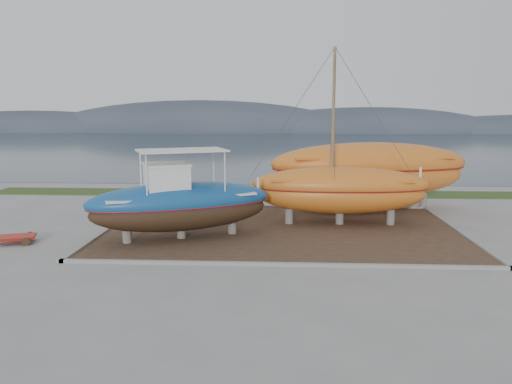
# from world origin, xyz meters

# --- Properties ---
(ground) EXTENTS (140.00, 140.00, 0.00)m
(ground) POSITION_xyz_m (0.00, 0.00, 0.00)
(ground) COLOR gray
(ground) RESTS_ON ground
(dirt_patch) EXTENTS (18.00, 12.00, 0.06)m
(dirt_patch) POSITION_xyz_m (0.00, 4.00, 0.03)
(dirt_patch) COLOR #422D1E
(dirt_patch) RESTS_ON ground
(curb_frame) EXTENTS (18.60, 12.60, 0.15)m
(curb_frame) POSITION_xyz_m (0.00, 4.00, 0.07)
(curb_frame) COLOR gray
(curb_frame) RESTS_ON ground
(grass_strip) EXTENTS (44.00, 3.00, 0.08)m
(grass_strip) POSITION_xyz_m (0.00, 15.50, 0.04)
(grass_strip) COLOR #284219
(grass_strip) RESTS_ON ground
(sea) EXTENTS (260.00, 100.00, 0.04)m
(sea) POSITION_xyz_m (0.00, 70.00, 0.00)
(sea) COLOR #1B2D36
(sea) RESTS_ON ground
(mountain_ridge) EXTENTS (200.00, 36.00, 20.00)m
(mountain_ridge) POSITION_xyz_m (0.00, 125.00, 0.00)
(mountain_ridge) COLOR #333D49
(mountain_ridge) RESTS_ON ground
(blue_caique) EXTENTS (9.38, 6.17, 4.33)m
(blue_caique) POSITION_xyz_m (-4.91, 1.97, 2.23)
(blue_caique) COLOR #164F8E
(blue_caique) RESTS_ON dirt_patch
(white_dinghy) EXTENTS (3.83, 1.75, 1.12)m
(white_dinghy) POSITION_xyz_m (-7.75, 6.33, 0.62)
(white_dinghy) COLOR white
(white_dinghy) RESTS_ON dirt_patch
(orange_sailboat) EXTENTS (9.62, 2.91, 9.44)m
(orange_sailboat) POSITION_xyz_m (3.16, 5.44, 4.78)
(orange_sailboat) COLOR #CB6A1F
(orange_sailboat) RESTS_ON dirt_patch
(orange_bare_hull) EXTENTS (12.92, 5.75, 4.09)m
(orange_bare_hull) POSITION_xyz_m (5.43, 9.63, 2.11)
(orange_bare_hull) COLOR #CB6A1F
(orange_bare_hull) RESTS_ON dirt_patch
(red_trailer) EXTENTS (2.81, 2.01, 0.36)m
(red_trailer) POSITION_xyz_m (-12.60, 0.76, 0.18)
(red_trailer) COLOR #A41C12
(red_trailer) RESTS_ON ground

